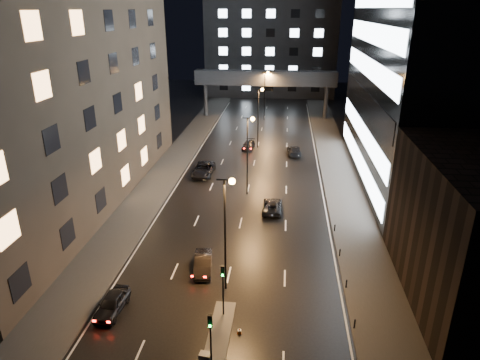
{
  "coord_description": "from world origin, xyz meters",
  "views": [
    {
      "loc": [
        4.44,
        -22.13,
        22.25
      ],
      "look_at": [
        -0.38,
        22.9,
        4.0
      ],
      "focal_mm": 32.0,
      "sensor_mm": 36.0,
      "label": 1
    }
  ],
  "objects_px": {
    "car_away_a": "(112,303)",
    "car_toward_a": "(272,206)",
    "car_away_b": "(203,263)",
    "car_away_c": "(203,169)",
    "car_toward_b": "(294,150)",
    "car_away_d": "(249,145)"
  },
  "relations": [
    {
      "from": "car_away_a",
      "to": "car_away_c",
      "type": "height_order",
      "value": "car_away_c"
    },
    {
      "from": "car_away_a",
      "to": "car_away_d",
      "type": "xyz_separation_m",
      "value": [
        6.98,
        42.9,
        -0.08
      ]
    },
    {
      "from": "car_toward_a",
      "to": "car_away_d",
      "type": "bearing_deg",
      "value": -77.83
    },
    {
      "from": "car_away_a",
      "to": "car_away_c",
      "type": "xyz_separation_m",
      "value": [
        1.62,
        30.1,
        0.09
      ]
    },
    {
      "from": "car_away_a",
      "to": "car_toward_a",
      "type": "distance_m",
      "value": 22.68
    },
    {
      "from": "car_toward_a",
      "to": "car_away_a",
      "type": "bearing_deg",
      "value": 58.9
    },
    {
      "from": "car_away_a",
      "to": "car_toward_b",
      "type": "xyz_separation_m",
      "value": [
        14.61,
        40.62,
        -0.0
      ]
    },
    {
      "from": "car_away_b",
      "to": "car_away_d",
      "type": "bearing_deg",
      "value": 80.73
    },
    {
      "from": "car_away_c",
      "to": "car_away_d",
      "type": "height_order",
      "value": "car_away_c"
    },
    {
      "from": "car_away_b",
      "to": "car_toward_a",
      "type": "bearing_deg",
      "value": 58.0
    },
    {
      "from": "car_away_b",
      "to": "car_away_c",
      "type": "xyz_separation_m",
      "value": [
        -4.43,
        23.72,
        0.09
      ]
    },
    {
      "from": "car_away_a",
      "to": "car_toward_a",
      "type": "relative_size",
      "value": 0.89
    },
    {
      "from": "car_away_c",
      "to": "car_toward_b",
      "type": "distance_m",
      "value": 16.72
    },
    {
      "from": "car_away_b",
      "to": "car_away_c",
      "type": "height_order",
      "value": "car_away_c"
    },
    {
      "from": "car_away_b",
      "to": "car_toward_a",
      "type": "height_order",
      "value": "car_away_b"
    },
    {
      "from": "car_toward_a",
      "to": "car_toward_b",
      "type": "distance_m",
      "value": 21.47
    },
    {
      "from": "car_away_b",
      "to": "car_away_d",
      "type": "distance_m",
      "value": 36.54
    },
    {
      "from": "car_away_b",
      "to": "car_toward_a",
      "type": "distance_m",
      "value": 14.2
    },
    {
      "from": "car_away_b",
      "to": "car_away_c",
      "type": "bearing_deg",
      "value": 92.77
    },
    {
      "from": "car_away_c",
      "to": "car_toward_a",
      "type": "bearing_deg",
      "value": -45.78
    },
    {
      "from": "car_away_c",
      "to": "car_toward_b",
      "type": "relative_size",
      "value": 1.19
    },
    {
      "from": "car_away_c",
      "to": "car_away_d",
      "type": "relative_size",
      "value": 1.32
    }
  ]
}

